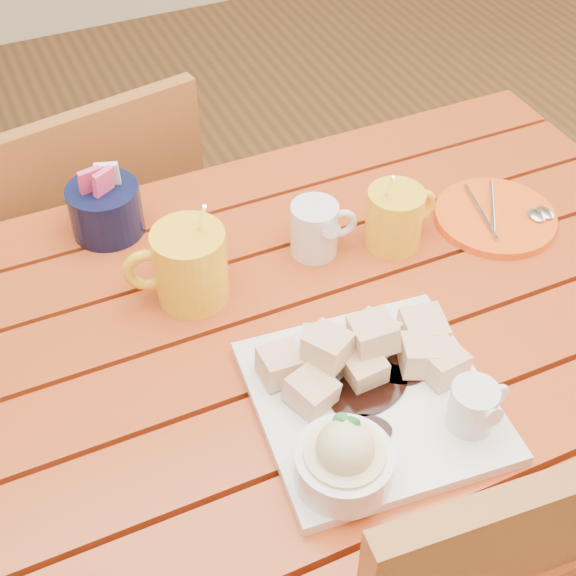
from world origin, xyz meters
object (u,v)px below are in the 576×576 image
coffee_mug_left (188,265)px  chair_far (90,258)px  orange_saucer (496,217)px  coffee_mug_right (396,217)px  dessert_plate (369,403)px  table (303,389)px

coffee_mug_left → chair_far: size_ratio=0.19×
orange_saucer → chair_far: bearing=138.0°
coffee_mug_left → coffee_mug_right: coffee_mug_left is taller
orange_saucer → chair_far: (-0.54, 0.49, -0.28)m
dessert_plate → chair_far: dessert_plate is taller
coffee_mug_right → chair_far: coffee_mug_right is taller
coffee_mug_right → table: bearing=-158.5°
dessert_plate → chair_far: size_ratio=0.35×
coffee_mug_left → dessert_plate: bearing=-51.7°
table → coffee_mug_right: (0.20, 0.12, 0.15)m
orange_saucer → table: bearing=-165.4°
coffee_mug_left → chair_far: (-0.07, 0.45, -0.33)m
chair_far → orange_saucer: bearing=127.7°
coffee_mug_right → orange_saucer: coffee_mug_right is taller
coffee_mug_left → orange_saucer: size_ratio=0.90×
table → orange_saucer: 0.39m
dessert_plate → orange_saucer: (0.35, 0.24, -0.02)m
coffee_mug_left → coffee_mug_right: (0.30, -0.02, -0.01)m
table → chair_far: (-0.18, 0.58, -0.17)m
coffee_mug_left → coffee_mug_right: 0.30m
dessert_plate → orange_saucer: size_ratio=1.64×
coffee_mug_left → orange_saucer: coffee_mug_left is taller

